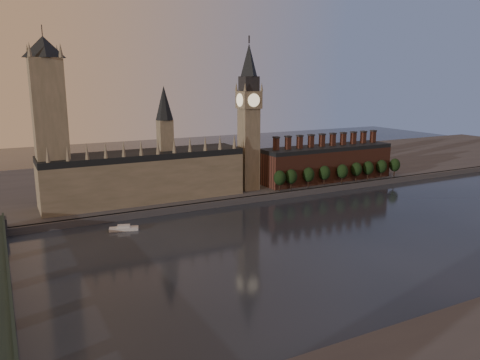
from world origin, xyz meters
The scene contains 16 objects.
ground centered at (0.00, 0.00, 0.00)m, with size 900.00×900.00×0.00m, color black.
north_bank centered at (0.00, 178.04, 2.00)m, with size 900.00×182.00×4.00m.
palace_of_westminster centered at (-64.41, 114.91, 21.63)m, with size 130.00×30.30×74.00m.
victoria_tower centered at (-120.00, 115.00, 59.09)m, with size 24.00×24.00×108.00m.
big_ben centered at (10.00, 110.00, 56.83)m, with size 15.00×15.00×107.00m.
chimney_block centered at (80.00, 110.00, 17.82)m, with size 110.00×25.00×37.00m.
embankment_tree_0 centered at (27.15, 95.15, 13.47)m, with size 8.60×8.60×14.88m.
embankment_tree_1 centered at (36.77, 94.93, 13.47)m, with size 8.60×8.60×14.88m.
embankment_tree_2 centered at (52.10, 95.06, 13.47)m, with size 8.60×8.60×14.88m.
embankment_tree_3 centered at (66.76, 95.12, 13.47)m, with size 8.60×8.60×14.88m.
embankment_tree_4 centered at (82.46, 93.56, 13.47)m, with size 8.60×8.60×14.88m.
embankment_tree_5 centered at (97.47, 94.89, 13.47)m, with size 8.60×8.60×14.88m.
embankment_tree_6 centered at (109.41, 94.81, 13.47)m, with size 8.60×8.60×14.88m.
embankment_tree_7 centered at (123.70, 94.96, 13.47)m, with size 8.60×8.60×14.88m.
embankment_tree_8 centered at (137.82, 94.67, 13.47)m, with size 8.60×8.60×14.88m.
river_boat centered at (-90.82, 69.69, 1.20)m, with size 16.34×8.82×3.14m.
Camera 1 is at (-148.48, -179.47, 82.05)m, focal length 35.00 mm.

